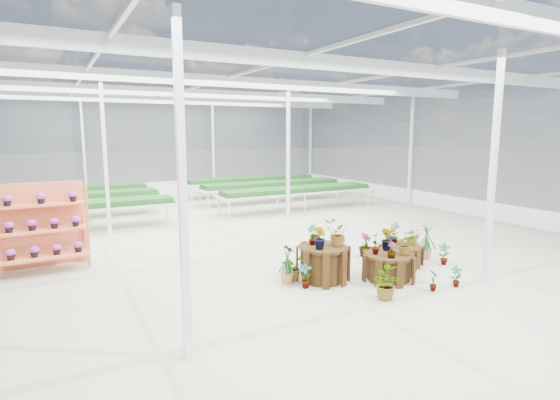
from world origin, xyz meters
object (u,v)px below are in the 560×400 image
plinth_low (401,255)px  plinth_tall (323,263)px  shelf_rack (44,228)px  plinth_mid (388,267)px

plinth_low → plinth_tall: bearing=-177.4°
shelf_rack → plinth_tall: bearing=-35.7°
plinth_low → shelf_rack: shelf_rack is taller
plinth_tall → plinth_mid: size_ratio=1.01×
plinth_low → plinth_mid: bearing=-145.0°
plinth_mid → plinth_low: 1.22m
plinth_tall → shelf_rack: 6.07m
shelf_rack → plinth_mid: bearing=-34.2°
plinth_tall → plinth_mid: bearing=-26.6°
plinth_tall → plinth_low: plinth_tall is taller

